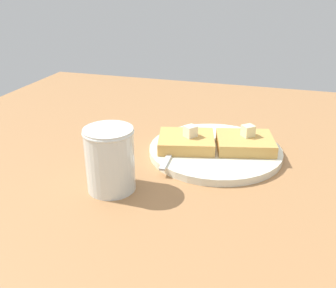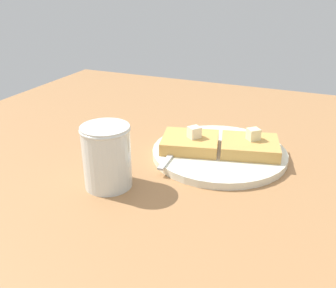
{
  "view_description": "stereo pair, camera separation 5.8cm",
  "coord_description": "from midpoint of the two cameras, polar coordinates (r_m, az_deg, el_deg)",
  "views": [
    {
      "loc": [
        9.52,
        -47.09,
        30.9
      ],
      "look_at": [
        -5.61,
        3.93,
        6.92
      ],
      "focal_mm": 40.0,
      "sensor_mm": 36.0,
      "label": 1
    },
    {
      "loc": [
        15.01,
        -45.13,
        30.9
      ],
      "look_at": [
        -5.61,
        3.93,
        6.92
      ],
      "focal_mm": 40.0,
      "sensor_mm": 36.0,
      "label": 2
    }
  ],
  "objects": [
    {
      "name": "table_surface",
      "position": [
        0.56,
        1.39,
        -7.65
      ],
      "size": [
        116.98,
        116.98,
        2.42
      ],
      "primitive_type": "cube",
      "color": "#A17045",
      "rests_on": "ground"
    },
    {
      "name": "plate",
      "position": [
        0.65,
        4.67,
        -1.01
      ],
      "size": [
        22.93,
        22.93,
        1.23
      ],
      "color": "silver",
      "rests_on": "table_surface"
    },
    {
      "name": "toast_slice_left",
      "position": [
        0.65,
        0.24,
        0.33
      ],
      "size": [
        11.13,
        10.25,
        2.04
      ],
      "primitive_type": "cube",
      "rotation": [
        0.0,
        0.0,
        0.23
      ],
      "color": "tan",
      "rests_on": "plate"
    },
    {
      "name": "toast_slice_middle",
      "position": [
        0.65,
        9.16,
        0.13
      ],
      "size": [
        11.13,
        10.25,
        2.04
      ],
      "primitive_type": "cube",
      "rotation": [
        0.0,
        0.0,
        0.23
      ],
      "color": "tan",
      "rests_on": "plate"
    },
    {
      "name": "butter_pat_primary",
      "position": [
        0.64,
        0.83,
        1.9
      ],
      "size": [
        2.55,
        2.59,
        1.93
      ],
      "primitive_type": "cube",
      "rotation": [
        0.0,
        0.0,
        0.92
      ],
      "color": "#F1E8C6",
      "rests_on": "toast_slice_left"
    },
    {
      "name": "butter_pat_secondary",
      "position": [
        0.65,
        9.61,
        1.95
      ],
      "size": [
        2.6,
        2.58,
        1.93
      ],
      "primitive_type": "cube",
      "rotation": [
        0.0,
        0.0,
        0.74
      ],
      "color": "#F1E8B1",
      "rests_on": "toast_slice_middle"
    },
    {
      "name": "fork",
      "position": [
        0.65,
        -1.61,
        -0.33
      ],
      "size": [
        2.45,
        16.06,
        0.36
      ],
      "color": "silver",
      "rests_on": "plate"
    },
    {
      "name": "syrup_jar",
      "position": [
        0.54,
        -11.86,
        -2.83
      ],
      "size": [
        7.21,
        7.21,
        9.4
      ],
      "color": "#5A250E",
      "rests_on": "table_surface"
    }
  ]
}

